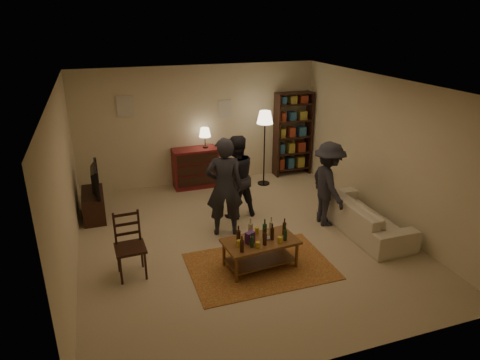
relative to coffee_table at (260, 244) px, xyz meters
name	(u,v)px	position (x,y,z in m)	size (l,w,h in m)	color
floor	(242,239)	(0.03, 0.92, -0.41)	(6.00, 6.00, 0.00)	#C6B793
room_shell	(170,107)	(-0.62, 3.90, 1.41)	(6.00, 6.00, 6.00)	beige
rug	(260,266)	(0.01, 0.00, -0.40)	(2.20, 1.50, 0.01)	maroon
coffee_table	(260,244)	(0.00, 0.00, 0.00)	(1.19, 0.72, 0.81)	brown
dining_chair	(129,242)	(-1.92, 0.46, 0.13)	(0.46, 0.46, 1.02)	black
tv_stand	(93,198)	(-2.42, 2.72, -0.02)	(0.40, 1.00, 1.06)	black
dresser	(196,167)	(-0.16, 3.63, 0.07)	(1.00, 0.50, 1.36)	maroon
bookshelf	(293,133)	(2.28, 3.70, 0.63)	(0.90, 0.34, 2.02)	black
floor_lamp	(265,123)	(1.36, 3.26, 1.06)	(0.36, 0.36, 1.73)	black
sofa	(364,215)	(2.23, 0.52, -0.10)	(2.08, 0.81, 0.61)	beige
person_left	(224,187)	(-0.19, 1.24, 0.49)	(0.66, 0.43, 1.80)	#212228
person_right	(236,177)	(0.22, 1.86, 0.41)	(0.79, 0.62, 1.63)	#222229
person_by_sofa	(328,184)	(1.73, 1.01, 0.39)	(1.03, 0.59, 1.59)	#24242B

